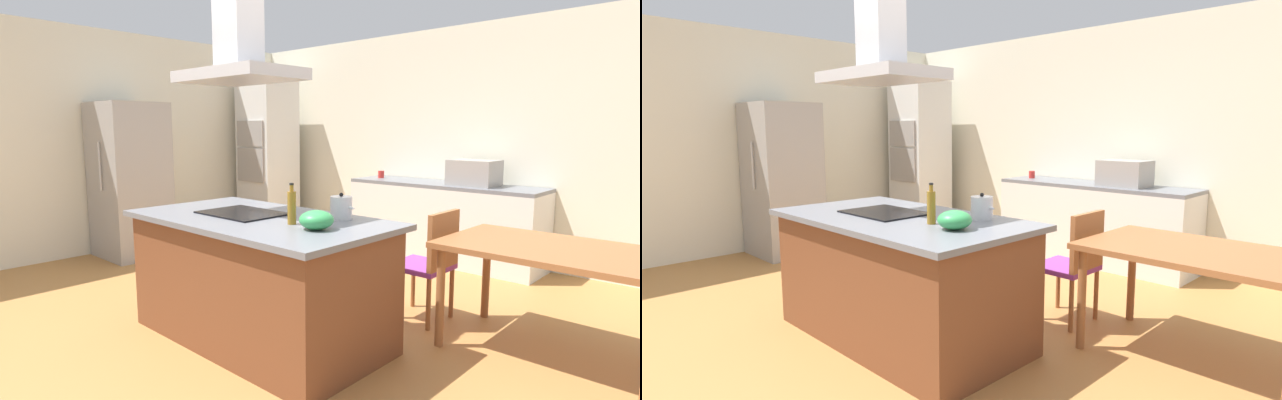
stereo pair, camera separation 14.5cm
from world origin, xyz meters
TOP-DOWN VIEW (x-y plane):
  - ground at (0.00, 1.50)m, footprint 16.00×16.00m
  - wall_back at (0.00, 3.25)m, footprint 7.20×0.10m
  - wall_left at (-3.45, 1.00)m, footprint 0.10×8.80m
  - kitchen_island at (0.00, 0.00)m, footprint 1.95×1.05m
  - cooktop at (-0.18, 0.00)m, footprint 0.60×0.44m
  - tea_kettle at (0.49, 0.33)m, footprint 0.20×0.15m
  - olive_oil_bottle at (0.37, -0.03)m, footprint 0.06×0.06m
  - mixing_bowl at (0.61, -0.05)m, footprint 0.22×0.22m
  - back_counter at (-0.12, 2.88)m, footprint 2.25×0.62m
  - countertop_microwave at (0.24, 2.88)m, footprint 0.50×0.38m
  - coffee_mug_red at (-1.01, 2.89)m, footprint 0.08×0.08m
  - wall_oven_stack at (-2.90, 2.65)m, footprint 0.70×0.66m
  - refrigerator at (-2.98, 0.54)m, footprint 0.80×0.73m
  - dining_table at (1.65, 1.13)m, footprint 1.40×0.90m
  - chair_at_left_end at (0.74, 1.13)m, footprint 0.42×0.42m
  - range_hood at (-0.18, 0.00)m, footprint 0.90×0.55m

SIDE VIEW (x-z plane):
  - ground at x=0.00m, z-range 0.00..0.00m
  - back_counter at x=-0.12m, z-range 0.00..0.90m
  - kitchen_island at x=0.00m, z-range 0.00..0.90m
  - chair_at_left_end at x=0.74m, z-range 0.06..0.95m
  - dining_table at x=1.65m, z-range 0.29..1.04m
  - cooktop at x=-0.18m, z-range 0.90..0.91m
  - refrigerator at x=-2.98m, z-range 0.00..1.82m
  - coffee_mug_red at x=-1.01m, z-range 0.90..0.99m
  - mixing_bowl at x=0.61m, z-range 0.90..1.02m
  - tea_kettle at x=0.49m, z-range 0.89..1.07m
  - olive_oil_bottle at x=0.37m, z-range 0.88..1.15m
  - countertop_microwave at x=0.24m, z-range 0.90..1.18m
  - wall_oven_stack at x=-2.90m, z-range 0.00..2.20m
  - wall_back at x=0.00m, z-range 0.00..2.70m
  - wall_left at x=-3.45m, z-range 0.00..2.70m
  - range_hood at x=-0.18m, z-range 1.71..2.49m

